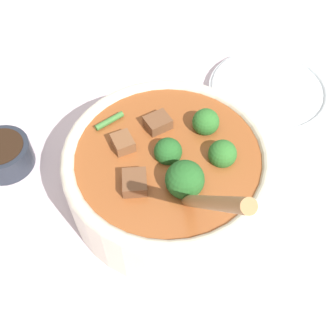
{
  "coord_description": "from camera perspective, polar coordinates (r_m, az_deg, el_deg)",
  "views": [
    {
      "loc": [
        0.11,
        0.27,
        0.45
      ],
      "look_at": [
        0.0,
        0.0,
        0.05
      ],
      "focal_mm": 45.0,
      "sensor_mm": 36.0,
      "label": 1
    }
  ],
  "objects": [
    {
      "name": "stew_bowl",
      "position": [
        0.49,
        0.07,
        -0.39
      ],
      "size": [
        0.24,
        0.29,
        0.23
      ],
      "color": "beige",
      "rests_on": "ground_plane"
    },
    {
      "name": "empty_plate",
      "position": [
        0.66,
        13.57,
        10.13
      ],
      "size": [
        0.18,
        0.18,
        0.02
      ],
      "color": "white",
      "rests_on": "ground_plane"
    },
    {
      "name": "ground_plane",
      "position": [
        0.54,
        0.0,
        -3.4
      ],
      "size": [
        4.0,
        4.0,
        0.0
      ],
      "primitive_type": "plane",
      "color": "silver"
    },
    {
      "name": "condiment_bowl",
      "position": [
        0.59,
        -21.43,
        1.79
      ],
      "size": [
        0.07,
        0.07,
        0.04
      ],
      "color": "#232833",
      "rests_on": "ground_plane"
    }
  ]
}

